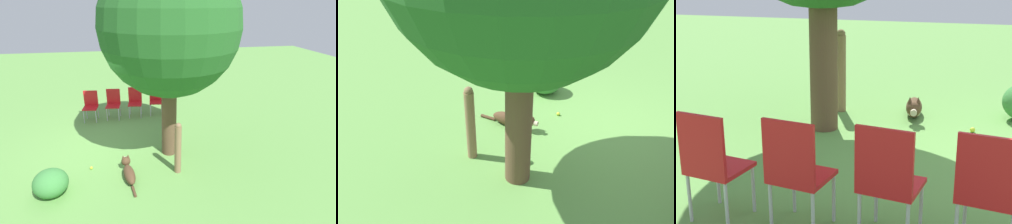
# 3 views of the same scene
# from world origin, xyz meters

# --- Properties ---
(ground_plane) EXTENTS (30.00, 30.00, 0.00)m
(ground_plane) POSITION_xyz_m (0.00, 0.00, 0.00)
(ground_plane) COLOR #609947
(dog) EXTENTS (1.17, 0.35, 0.38)m
(dog) POSITION_xyz_m (1.20, 0.41, 0.14)
(dog) COLOR #513823
(dog) RESTS_ON ground_plane
(fence_post) EXTENTS (0.15, 0.15, 1.23)m
(fence_post) POSITION_xyz_m (1.18, 1.51, 0.62)
(fence_post) COLOR #846647
(fence_post) RESTS_ON ground_plane
(tennis_ball) EXTENTS (0.07, 0.07, 0.07)m
(tennis_ball) POSITION_xyz_m (0.76, -0.44, 0.03)
(tennis_ball) COLOR #CCE033
(tennis_ball) RESTS_ON ground_plane
(low_shrub) EXTENTS (0.68, 0.68, 0.54)m
(low_shrub) POSITION_xyz_m (1.51, -1.13, 0.27)
(low_shrub) COLOR #3D843D
(low_shrub) RESTS_ON ground_plane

